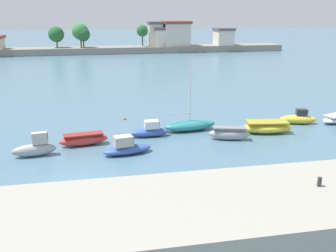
# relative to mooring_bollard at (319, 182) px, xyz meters

# --- Properties ---
(ground_plane) EXTENTS (400.00, 400.00, 0.00)m
(ground_plane) POSITION_rel_mooring_bollard_xyz_m (-13.03, 7.67, -2.78)
(ground_plane) COLOR slate
(seawall_embankment) EXTENTS (86.94, 6.96, 2.53)m
(seawall_embankment) POSITION_rel_mooring_bollard_xyz_m (-13.03, -0.30, -1.51)
(seawall_embankment) COLOR #9E998C
(seawall_embankment) RESTS_ON ground
(mooring_bollard) EXTENTS (0.22, 0.22, 0.49)m
(mooring_bollard) POSITION_rel_mooring_bollard_xyz_m (0.00, 0.00, 0.00)
(mooring_bollard) COLOR #2D2D33
(mooring_bollard) RESTS_ON seawall_embankment
(moored_boat_1) EXTENTS (3.57, 1.48, 1.95)m
(moored_boat_1) POSITION_rel_mooring_bollard_xyz_m (-16.41, 13.98, -2.12)
(moored_boat_1) COLOR #9E9EA3
(moored_boat_1) RESTS_ON ground
(moored_boat_2) EXTENTS (4.35, 1.76, 1.06)m
(moored_boat_2) POSITION_rel_mooring_bollard_xyz_m (-12.61, 15.83, -2.27)
(moored_boat_2) COLOR #C63833
(moored_boat_2) RESTS_ON ground
(moored_boat_3) EXTENTS (4.28, 2.17, 1.57)m
(moored_boat_3) POSITION_rel_mooring_bollard_xyz_m (-9.10, 13.00, -2.23)
(moored_boat_3) COLOR #3856A8
(moored_boat_3) RESTS_ON ground
(moored_boat_4) EXTENTS (3.81, 1.24, 1.52)m
(moored_boat_4) POSITION_rel_mooring_bollard_xyz_m (-6.57, 17.08, -2.23)
(moored_boat_4) COLOR #3856A8
(moored_boat_4) RESTS_ON ground
(moored_boat_5) EXTENTS (5.41, 2.33, 7.18)m
(moored_boat_5) POSITION_rel_mooring_bollard_xyz_m (-2.41, 18.13, -2.23)
(moored_boat_5) COLOR teal
(moored_boat_5) RESTS_ON ground
(moored_boat_6) EXTENTS (3.90, 1.98, 1.19)m
(moored_boat_6) POSITION_rel_mooring_bollard_xyz_m (0.45, 14.79, -2.21)
(moored_boat_6) COLOR #9E9EA3
(moored_boat_6) RESTS_ON ground
(moored_boat_7) EXTENTS (5.09, 2.56, 1.15)m
(moored_boat_7) POSITION_rel_mooring_bollard_xyz_m (4.68, 16.06, -2.23)
(moored_boat_7) COLOR yellow
(moored_boat_7) RESTS_ON ground
(moored_boat_8) EXTENTS (3.98, 2.12, 1.58)m
(moored_boat_8) POSITION_rel_mooring_bollard_xyz_m (9.24, 18.25, -2.23)
(moored_boat_8) COLOR yellow
(moored_boat_8) RESTS_ON ground
(mooring_buoy_2) EXTENTS (0.30, 0.30, 0.30)m
(mooring_buoy_2) POSITION_rel_mooring_bollard_xyz_m (-8.43, 23.14, -2.63)
(mooring_buoy_2) COLOR orange
(mooring_buoy_2) RESTS_ON ground
(distant_shoreline) EXTENTS (108.18, 8.13, 8.30)m
(distant_shoreline) POSITION_rel_mooring_bollard_xyz_m (-9.80, 87.92, -0.19)
(distant_shoreline) COLOR gray
(distant_shoreline) RESTS_ON ground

